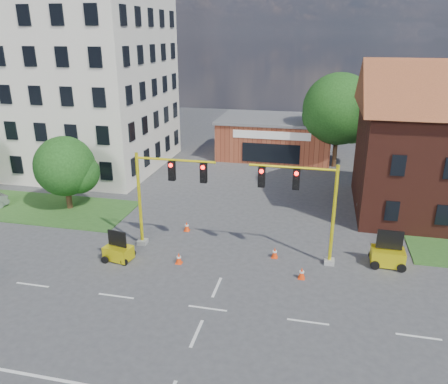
{
  "coord_description": "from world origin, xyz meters",
  "views": [
    {
      "loc": [
        4.9,
        -18.04,
        13.1
      ],
      "look_at": [
        -1.4,
        10.0,
        2.59
      ],
      "focal_mm": 35.0,
      "sensor_mm": 36.0,
      "label": 1
    }
  ],
  "objects_px": {
    "signal_mast_east": "(306,201)",
    "pickup_white": "(399,208)",
    "signal_mast_west": "(163,190)",
    "trailer_east": "(388,255)",
    "trailer_west": "(118,251)"
  },
  "relations": [
    {
      "from": "signal_mast_east",
      "to": "pickup_white",
      "type": "height_order",
      "value": "signal_mast_east"
    },
    {
      "from": "signal_mast_west",
      "to": "trailer_east",
      "type": "distance_m",
      "value": 14.09
    },
    {
      "from": "trailer_east",
      "to": "signal_mast_west",
      "type": "bearing_deg",
      "value": -176.58
    },
    {
      "from": "signal_mast_west",
      "to": "signal_mast_east",
      "type": "bearing_deg",
      "value": 0.0
    },
    {
      "from": "trailer_east",
      "to": "pickup_white",
      "type": "height_order",
      "value": "trailer_east"
    },
    {
      "from": "signal_mast_east",
      "to": "pickup_white",
      "type": "distance_m",
      "value": 11.09
    },
    {
      "from": "trailer_east",
      "to": "trailer_west",
      "type": "bearing_deg",
      "value": -168.66
    },
    {
      "from": "trailer_east",
      "to": "pickup_white",
      "type": "distance_m",
      "value": 7.88
    },
    {
      "from": "signal_mast_west",
      "to": "signal_mast_east",
      "type": "relative_size",
      "value": 1.0
    },
    {
      "from": "signal_mast_west",
      "to": "pickup_white",
      "type": "bearing_deg",
      "value": 28.19
    },
    {
      "from": "trailer_west",
      "to": "pickup_white",
      "type": "relative_size",
      "value": 0.31
    },
    {
      "from": "signal_mast_west",
      "to": "signal_mast_east",
      "type": "distance_m",
      "value": 8.71
    },
    {
      "from": "signal_mast_west",
      "to": "trailer_east",
      "type": "relative_size",
      "value": 2.87
    },
    {
      "from": "trailer_west",
      "to": "pickup_white",
      "type": "xyz_separation_m",
      "value": [
        17.65,
        10.59,
        0.25
      ]
    },
    {
      "from": "signal_mast_east",
      "to": "trailer_east",
      "type": "distance_m",
      "value": 5.98
    }
  ]
}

